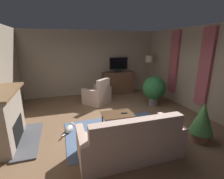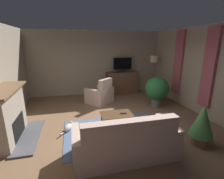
% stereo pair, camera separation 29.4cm
% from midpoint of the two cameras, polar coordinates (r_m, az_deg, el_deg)
% --- Properties ---
extents(ground_plane, '(6.50, 7.20, 0.04)m').
position_cam_midpoint_polar(ground_plane, '(4.88, -0.55, -12.56)').
color(ground_plane, brown).
extents(wall_back, '(6.50, 0.10, 2.84)m').
position_cam_midpoint_polar(wall_back, '(7.62, -8.01, 9.03)').
color(wall_back, gray).
rests_on(wall_back, ground_plane).
extents(wall_right_with_window, '(0.10, 7.20, 2.84)m').
position_cam_midpoint_polar(wall_right_with_window, '(5.98, 28.27, 5.47)').
color(wall_right_with_window, gray).
rests_on(wall_right_with_window, ground_plane).
extents(curtain_panel_near, '(0.10, 0.44, 2.39)m').
position_cam_midpoint_polar(curtain_panel_near, '(5.82, 28.28, 6.66)').
color(curtain_panel_near, '#A34C56').
extents(curtain_panel_far, '(0.10, 0.44, 2.39)m').
position_cam_midpoint_polar(curtain_panel_far, '(6.94, 19.49, 8.82)').
color(curtain_panel_far, '#A34C56').
extents(rug_central, '(2.77, 1.86, 0.01)m').
position_cam_midpoint_polar(rug_central, '(4.57, 0.49, -14.37)').
color(rug_central, slate).
rests_on(rug_central, ground_plane).
extents(fireplace, '(0.95, 1.66, 1.29)m').
position_cam_midpoint_polar(fireplace, '(4.61, -34.43, -8.48)').
color(fireplace, '#4C4C51').
rests_on(fireplace, ground_plane).
extents(tv_cabinet, '(1.44, 0.49, 1.02)m').
position_cam_midpoint_polar(tv_cabinet, '(7.72, 1.03, 2.20)').
color(tv_cabinet, '#402A1C').
rests_on(tv_cabinet, ground_plane).
extents(television, '(0.84, 0.20, 0.66)m').
position_cam_midpoint_polar(television, '(7.51, 1.19, 8.67)').
color(television, black).
rests_on(television, tv_cabinet).
extents(coffee_table, '(0.88, 0.60, 0.42)m').
position_cam_midpoint_polar(coffee_table, '(4.61, 0.13, -8.97)').
color(coffee_table, '#4C331E').
rests_on(coffee_table, ground_plane).
extents(tv_remote, '(0.18, 0.08, 0.02)m').
position_cam_midpoint_polar(tv_remote, '(4.61, 2.46, -8.16)').
color(tv_remote, black).
rests_on(tv_remote, coffee_table).
extents(sofa_floral, '(2.12, 0.89, 0.98)m').
position_cam_midpoint_polar(sofa_floral, '(3.56, 4.20, -17.84)').
color(sofa_floral, '#BC9E8E').
rests_on(sofa_floral, ground_plane).
extents(armchair_facing_sofa, '(1.20, 1.19, 1.02)m').
position_cam_midpoint_polar(armchair_facing_sofa, '(6.49, -6.22, -2.01)').
color(armchair_facing_sofa, '#BC9E8E').
rests_on(armchair_facing_sofa, ground_plane).
extents(potted_plant_small_fern_corner, '(0.54, 0.54, 0.98)m').
position_cam_midpoint_polar(potted_plant_small_fern_corner, '(4.44, 27.18, -9.50)').
color(potted_plant_small_fern_corner, '#99664C').
rests_on(potted_plant_small_fern_corner, ground_plane).
extents(potted_plant_tall_palm_by_window, '(0.87, 0.87, 1.12)m').
position_cam_midpoint_polar(potted_plant_tall_palm_by_window, '(6.31, 13.12, 0.30)').
color(potted_plant_tall_palm_by_window, slate).
rests_on(potted_plant_tall_palm_by_window, ground_plane).
extents(cat, '(0.37, 0.58, 0.19)m').
position_cam_midpoint_polar(cat, '(4.73, -16.31, -12.76)').
color(cat, beige).
rests_on(cat, ground_plane).
extents(floor_lamp, '(0.35, 0.35, 1.76)m').
position_cam_midpoint_polar(floor_lamp, '(7.77, 11.68, 8.77)').
color(floor_lamp, '#4C4233').
rests_on(floor_lamp, ground_plane).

